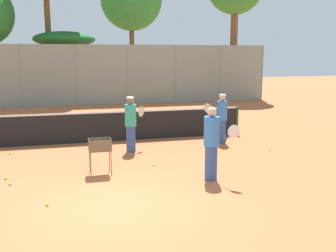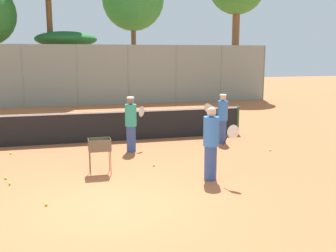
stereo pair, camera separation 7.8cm
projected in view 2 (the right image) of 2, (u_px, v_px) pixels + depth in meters
name	position (u px, v px, depth m)	size (l,w,h in m)	color
ground_plane	(110.00, 207.00, 7.92)	(80.00, 80.00, 0.00)	#B26038
tennis_net	(89.00, 127.00, 13.59)	(11.26, 0.10, 1.07)	#26592D
back_fence	(77.00, 75.00, 23.08)	(24.38, 0.08, 3.59)	gray
tree_2	(133.00, 0.00, 27.73)	(4.37, 4.37, 9.02)	brown
tree_5	(66.00, 40.00, 24.74)	(3.85, 3.85, 4.44)	brown
player_white_outfit	(131.00, 123.00, 12.27)	(0.75, 0.67, 1.73)	#334C8C
player_red_cap	(211.00, 143.00, 9.46)	(0.74, 0.71, 1.79)	#334C8C
player_yellow_shirt	(222.00, 118.00, 13.46)	(0.73, 0.67, 1.69)	#334C8C
ball_cart	(100.00, 148.00, 9.98)	(0.56, 0.41, 0.92)	brown
tennis_ball_1	(6.00, 178.00, 9.65)	(0.07, 0.07, 0.07)	#D1E54C
tennis_ball_2	(154.00, 165.00, 10.77)	(0.07, 0.07, 0.07)	#D1E54C
tennis_ball_3	(46.00, 204.00, 7.96)	(0.07, 0.07, 0.07)	#D1E54C
tennis_ball_5	(270.00, 150.00, 12.46)	(0.07, 0.07, 0.07)	#D1E54C
tennis_ball_7	(11.00, 153.00, 12.06)	(0.07, 0.07, 0.07)	#D1E54C
tennis_ball_8	(10.00, 184.00, 9.23)	(0.07, 0.07, 0.07)	#D1E54C
parked_car	(60.00, 90.00, 26.62)	(4.20, 1.70, 1.60)	#3F4C8C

